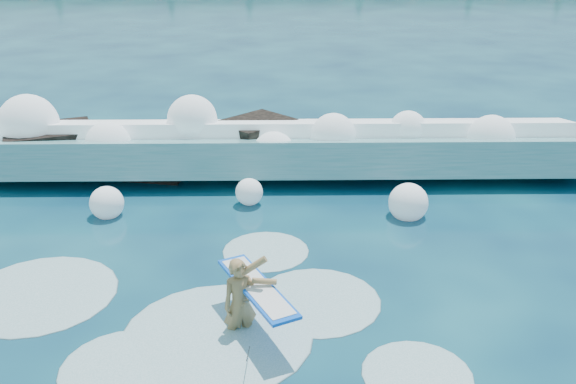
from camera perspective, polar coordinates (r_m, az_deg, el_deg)
name	(u,v)px	position (r m, az deg, el deg)	size (l,w,h in m)	color
ground	(207,296)	(11.91, -7.18, -9.15)	(200.00, 200.00, 0.00)	#082442
breaking_wave	(233,151)	(17.41, -4.91, 3.63)	(18.62, 2.87, 1.60)	teal
rock_cluster	(145,150)	(18.31, -12.58, 3.68)	(8.29, 3.23, 1.34)	black
surfer_with_board	(244,300)	(10.62, -3.94, -9.57)	(1.42, 2.80, 1.60)	#9F794A
wave_spray	(190,138)	(17.22, -8.69, 4.76)	(15.49, 4.78, 2.13)	white
surf_foam	(189,316)	(11.40, -8.79, -10.87)	(8.73, 5.70, 0.16)	silver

